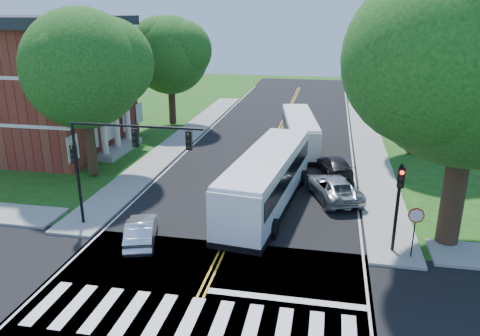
% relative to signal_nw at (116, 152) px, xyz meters
% --- Properties ---
extents(ground, '(140.00, 140.00, 0.00)m').
position_rel_signal_nw_xyz_m(ground, '(5.86, -6.43, -4.38)').
color(ground, '#1F4711').
rests_on(ground, ground).
extents(road, '(14.00, 96.00, 0.01)m').
position_rel_signal_nw_xyz_m(road, '(5.86, 11.57, -4.37)').
color(road, black).
rests_on(road, ground).
extents(cross_road, '(60.00, 12.00, 0.01)m').
position_rel_signal_nw_xyz_m(cross_road, '(5.86, -6.43, -4.37)').
color(cross_road, black).
rests_on(cross_road, ground).
extents(center_line, '(0.36, 70.00, 0.01)m').
position_rel_signal_nw_xyz_m(center_line, '(5.86, 15.57, -4.36)').
color(center_line, gold).
rests_on(center_line, road).
extents(edge_line_w, '(0.12, 70.00, 0.01)m').
position_rel_signal_nw_xyz_m(edge_line_w, '(-0.94, 15.57, -4.36)').
color(edge_line_w, silver).
rests_on(edge_line_w, road).
extents(edge_line_e, '(0.12, 70.00, 0.01)m').
position_rel_signal_nw_xyz_m(edge_line_e, '(12.66, 15.57, -4.36)').
color(edge_line_e, silver).
rests_on(edge_line_e, road).
extents(crosswalk, '(12.60, 3.00, 0.01)m').
position_rel_signal_nw_xyz_m(crosswalk, '(5.86, -6.93, -4.36)').
color(crosswalk, silver).
rests_on(crosswalk, road).
extents(stop_bar, '(6.60, 0.40, 0.01)m').
position_rel_signal_nw_xyz_m(stop_bar, '(9.36, -4.83, -4.36)').
color(stop_bar, silver).
rests_on(stop_bar, road).
extents(sidewalk_nw, '(2.60, 40.00, 0.15)m').
position_rel_signal_nw_xyz_m(sidewalk_nw, '(-2.44, 18.57, -4.30)').
color(sidewalk_nw, gray).
rests_on(sidewalk_nw, ground).
extents(sidewalk_ne, '(2.60, 40.00, 0.15)m').
position_rel_signal_nw_xyz_m(sidewalk_ne, '(14.16, 18.57, -4.30)').
color(sidewalk_ne, gray).
rests_on(sidewalk_ne, ground).
extents(tree_ne_big, '(10.80, 10.80, 14.91)m').
position_rel_signal_nw_xyz_m(tree_ne_big, '(16.86, 1.57, 5.24)').
color(tree_ne_big, black).
rests_on(tree_ne_big, ground).
extents(tree_west_near, '(8.00, 8.00, 11.40)m').
position_rel_signal_nw_xyz_m(tree_west_near, '(-5.64, 7.57, 3.15)').
color(tree_west_near, black).
rests_on(tree_west_near, ground).
extents(tree_west_far, '(7.60, 7.60, 10.67)m').
position_rel_signal_nw_xyz_m(tree_west_far, '(-5.14, 23.57, 2.62)').
color(tree_west_far, black).
rests_on(tree_west_far, ground).
extents(tree_east_mid, '(8.40, 8.40, 11.93)m').
position_rel_signal_nw_xyz_m(tree_east_mid, '(17.36, 17.57, 3.48)').
color(tree_east_mid, black).
rests_on(tree_east_mid, ground).
extents(tree_east_far, '(7.20, 7.20, 10.34)m').
position_rel_signal_nw_xyz_m(tree_east_far, '(18.36, 33.57, 2.48)').
color(tree_east_far, black).
rests_on(tree_east_far, ground).
extents(brick_building, '(20.00, 13.00, 10.80)m').
position_rel_signal_nw_xyz_m(brick_building, '(-16.10, 13.57, 1.04)').
color(brick_building, maroon).
rests_on(brick_building, ground).
extents(signal_nw, '(7.15, 0.46, 5.66)m').
position_rel_signal_nw_xyz_m(signal_nw, '(0.00, 0.00, 0.00)').
color(signal_nw, black).
rests_on(signal_nw, ground).
extents(signal_ne, '(0.30, 0.46, 4.40)m').
position_rel_signal_nw_xyz_m(signal_ne, '(14.06, 0.01, -1.41)').
color(signal_ne, black).
rests_on(signal_ne, ground).
extents(stop_sign, '(0.76, 0.08, 2.53)m').
position_rel_signal_nw_xyz_m(stop_sign, '(14.86, -0.45, -2.35)').
color(stop_sign, black).
rests_on(stop_sign, ground).
extents(bus_lead, '(4.24, 13.01, 3.31)m').
position_rel_signal_nw_xyz_m(bus_lead, '(7.24, 4.58, -2.62)').
color(bus_lead, white).
rests_on(bus_lead, road).
extents(bus_follow, '(4.05, 11.06, 2.80)m').
position_rel_signal_nw_xyz_m(bus_follow, '(8.21, 17.59, -2.89)').
color(bus_follow, white).
rests_on(bus_follow, road).
extents(hatchback, '(2.47, 4.18, 1.30)m').
position_rel_signal_nw_xyz_m(hatchback, '(1.63, -1.30, -3.72)').
color(hatchback, silver).
rests_on(hatchback, road).
extents(suv, '(4.05, 5.72, 1.45)m').
position_rel_signal_nw_xyz_m(suv, '(11.16, 6.53, -3.64)').
color(suv, '#AFB1B6').
rests_on(suv, road).
extents(dark_sedan, '(3.07, 4.88, 1.32)m').
position_rel_signal_nw_xyz_m(dark_sedan, '(11.20, 11.23, -3.71)').
color(dark_sedan, black).
rests_on(dark_sedan, road).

